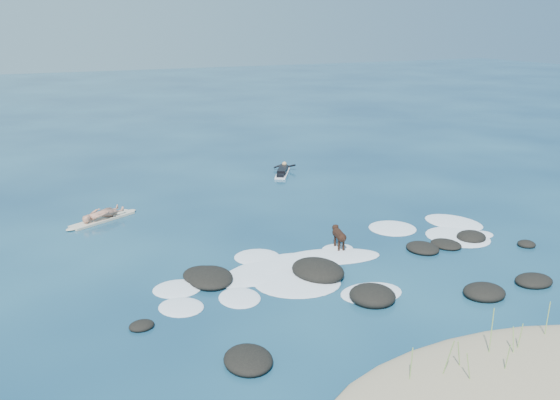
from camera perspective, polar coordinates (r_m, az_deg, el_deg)
ground at (r=20.52m, az=4.21°, el=-5.33°), size 160.00×160.00×0.00m
sand_dune at (r=14.71m, az=20.61°, el=-15.73°), size 9.00×4.40×0.60m
dune_grass at (r=14.89m, az=19.10°, el=-12.65°), size 4.26×1.24×1.20m
reef_rocks at (r=18.78m, az=5.60°, el=-7.11°), size 14.14×6.69×0.61m
breaking_foam at (r=20.43m, az=5.31°, el=-5.42°), size 13.50×6.39×0.12m
standing_surfer_rig at (r=24.90m, az=-16.04°, el=-0.23°), size 3.03×1.81×1.86m
paddling_surfer_rig at (r=31.38m, az=0.25°, el=2.66°), size 1.82×2.40×0.45m
dog at (r=21.15m, az=5.40°, el=-3.18°), size 0.48×1.23×0.79m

